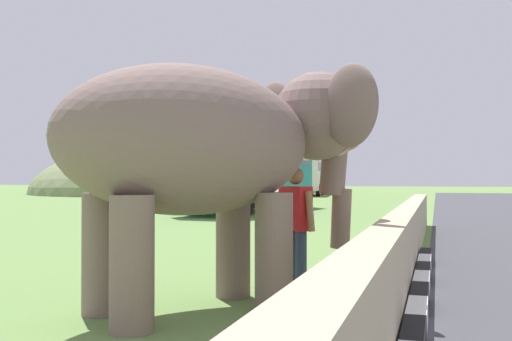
{
  "coord_description": "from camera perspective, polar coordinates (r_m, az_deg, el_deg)",
  "views": [
    {
      "loc": [
        -3.18,
        3.72,
        1.5
      ],
      "look_at": [
        3.34,
        5.79,
        1.6
      ],
      "focal_mm": 40.14,
      "sensor_mm": 36.0,
      "label": 1
    }
  ],
  "objects": [
    {
      "name": "cow_near",
      "position": [
        20.7,
        2.14,
        -2.57
      ],
      "size": [
        1.42,
        1.79,
        1.23
      ],
      "color": "beige",
      "rests_on": "ground_plane"
    },
    {
      "name": "elephant",
      "position": [
        6.67,
        -3.86,
        2.52
      ],
      "size": [
        3.92,
        3.71,
        2.9
      ],
      "color": "#7D645E",
      "rests_on": "ground_plane"
    },
    {
      "name": "barrier_parapet",
      "position": [
        5.3,
        12.15,
        -11.71
      ],
      "size": [
        28.0,
        0.36,
        1.0
      ],
      "primitive_type": "cube",
      "color": "tan",
      "rests_on": "ground_plane"
    },
    {
      "name": "person_handler",
      "position": [
        7.59,
        3.96,
        -5.17
      ],
      "size": [
        0.42,
        0.6,
        1.66
      ],
      "color": "navy",
      "rests_on": "ground_plane"
    },
    {
      "name": "hill_east",
      "position": [
        63.99,
        -6.99,
        -2.15
      ],
      "size": [
        37.21,
        29.77,
        11.05
      ],
      "color": "#6F7B52",
      "rests_on": "ground_plane"
    },
    {
      "name": "bus_white",
      "position": [
        51.38,
        5.16,
        -0.17
      ],
      "size": [
        9.4,
        3.63,
        3.5
      ],
      "color": "silver",
      "rests_on": "ground_plane"
    },
    {
      "name": "bus_teal",
      "position": [
        25.98,
        -0.44,
        0.46
      ],
      "size": [
        10.12,
        3.58,
        3.5
      ],
      "color": "teal",
      "rests_on": "ground_plane"
    },
    {
      "name": "bus_orange",
      "position": [
        38.54,
        0.3,
        0.04
      ],
      "size": [
        8.62,
        3.92,
        3.5
      ],
      "color": "orange",
      "rests_on": "ground_plane"
    }
  ]
}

